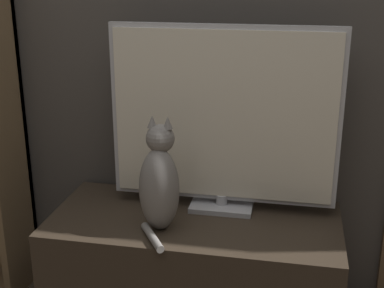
% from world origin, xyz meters
% --- Properties ---
extents(tv_stand, '(1.11, 0.52, 0.50)m').
position_xyz_m(tv_stand, '(0.00, 0.92, 0.25)').
color(tv_stand, '#33281E').
rests_on(tv_stand, ground_plane).
extents(tv, '(0.87, 0.15, 0.72)m').
position_xyz_m(tv, '(0.09, 1.03, 0.87)').
color(tv, '#B7B7BC').
rests_on(tv, tv_stand).
extents(cat, '(0.15, 0.26, 0.43)m').
position_xyz_m(cat, '(-0.11, 0.82, 0.68)').
color(cat, gray).
rests_on(cat, tv_stand).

